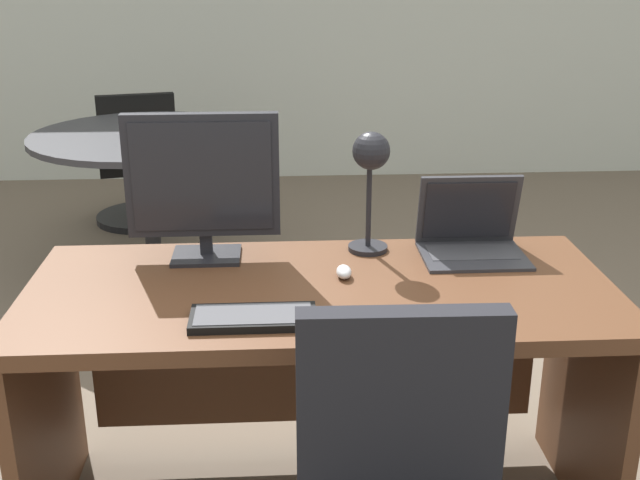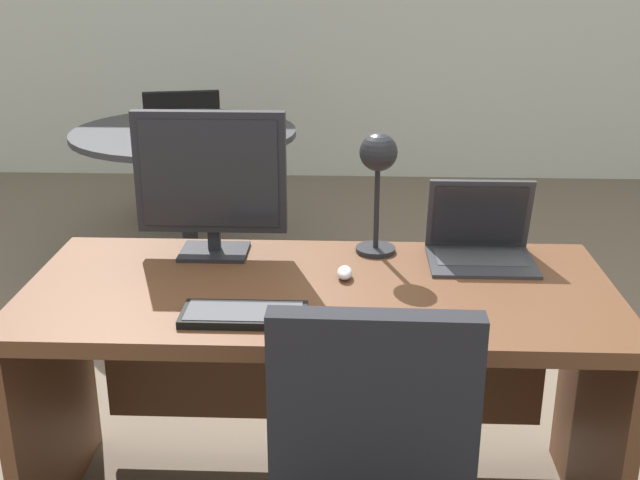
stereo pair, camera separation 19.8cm
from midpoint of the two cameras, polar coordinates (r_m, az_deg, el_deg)
name	(u,v)px [view 2 (the right image)]	position (r m, az deg, el deg)	size (l,w,h in m)	color
ground	(332,300)	(3.81, 2.39, -4.37)	(12.00, 12.00, 0.00)	#6B5B4C
desk	(320,344)	(2.27, 2.52, -7.54)	(1.61, 0.71, 0.73)	#56331E
monitor	(211,178)	(2.30, -5.48, 4.47)	(0.44, 0.16, 0.43)	black
laptop	(480,234)	(2.39, 13.83, 0.35)	(0.31, 0.24, 0.23)	#2D2D33
keyboard	(244,314)	(1.96, -2.64, -5.45)	(0.31, 0.14, 0.02)	black
mouse	(345,273)	(2.19, 4.39, -2.42)	(0.04, 0.07, 0.03)	silver
desk_lamp	(378,168)	(2.29, 6.70, 5.15)	(0.12, 0.14, 0.37)	black
meeting_table	(186,166)	(4.00, -8.26, 5.27)	(1.11, 1.11, 0.75)	black
meeting_chair_near	(185,167)	(4.93, -8.59, 5.22)	(0.56, 0.57, 0.82)	black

